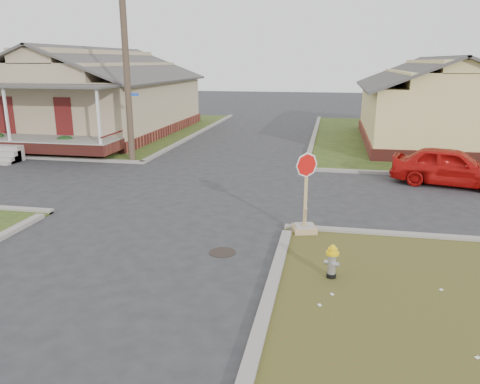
% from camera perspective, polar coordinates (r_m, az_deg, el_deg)
% --- Properties ---
extents(ground, '(120.00, 120.00, 0.00)m').
position_cam_1_polar(ground, '(12.35, -11.65, -5.59)').
color(ground, '#28282B').
rests_on(ground, ground).
extents(verge_far_left, '(19.00, 19.00, 0.05)m').
position_cam_1_polar(verge_far_left, '(33.85, -20.53, 7.26)').
color(verge_far_left, '#2A3E16').
rests_on(verge_far_left, ground).
extents(curbs, '(80.00, 40.00, 0.12)m').
position_cam_1_polar(curbs, '(16.84, -5.18, 0.42)').
color(curbs, gray).
rests_on(curbs, ground).
extents(manhole, '(0.64, 0.64, 0.01)m').
position_cam_1_polar(manhole, '(11.26, -2.16, -7.37)').
color(manhole, black).
rests_on(manhole, ground).
extents(corner_house, '(10.10, 15.50, 5.30)m').
position_cam_1_polar(corner_house, '(31.00, -17.37, 11.05)').
color(corner_house, maroon).
rests_on(corner_house, ground).
extents(side_house_yellow, '(7.60, 11.60, 4.70)m').
position_cam_1_polar(side_house_yellow, '(27.70, 22.64, 9.90)').
color(side_house_yellow, maroon).
rests_on(side_house_yellow, ground).
extents(utility_pole, '(1.80, 0.28, 9.00)m').
position_cam_1_polar(utility_pole, '(21.38, -13.77, 15.93)').
color(utility_pole, '#3F2E24').
rests_on(utility_pole, ground).
extents(fire_hydrant, '(0.27, 0.27, 0.73)m').
position_cam_1_polar(fire_hydrant, '(9.96, 11.17, -8.08)').
color(fire_hydrant, black).
rests_on(fire_hydrant, ground).
extents(stop_sign, '(0.61, 0.59, 2.14)m').
position_cam_1_polar(stop_sign, '(12.41, 7.91, -2.79)').
color(stop_sign, tan).
rests_on(stop_sign, ground).
extents(red_sedan, '(4.41, 2.67, 1.40)m').
position_cam_1_polar(red_sedan, '(18.72, 24.29, 2.85)').
color(red_sedan, '#B50F0C').
rests_on(red_sedan, ground).
extents(hedge_right, '(1.29, 1.06, 0.98)m').
position_cam_1_polar(hedge_right, '(23.99, -20.48, 5.41)').
color(hedge_right, '#143714').
rests_on(hedge_right, verge_far_left).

